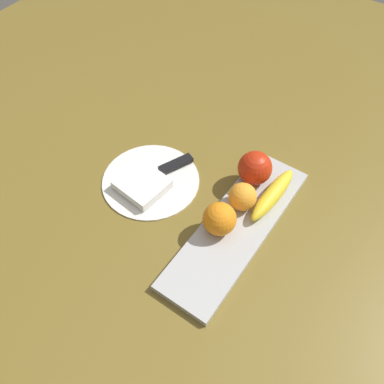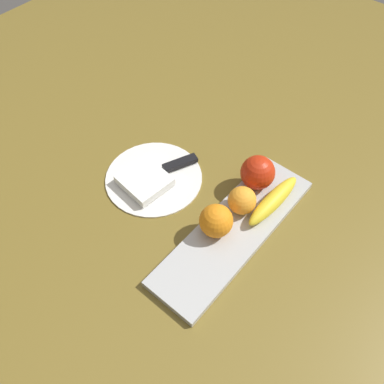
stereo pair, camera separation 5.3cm
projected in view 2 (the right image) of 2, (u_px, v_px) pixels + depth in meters
The scene contains 9 objects.
ground_plane at pixel (225, 242), 0.91m from camera, with size 2.40×2.40×0.00m, color brown.
fruit_tray at pixel (234, 231), 0.92m from camera, with size 0.45×0.13×0.02m, color #B3B5B6.
apple at pixel (258, 173), 0.96m from camera, with size 0.08×0.08×0.08m, color red.
banana at pixel (273, 200), 0.93m from camera, with size 0.18×0.04×0.04m, color yellow.
orange_near_apple at pixel (242, 200), 0.92m from camera, with size 0.06×0.06×0.06m, color orange.
orange_near_banana at pixel (216, 221), 0.88m from camera, with size 0.07×0.07×0.07m, color orange.
dinner_plate at pixel (154, 177), 1.02m from camera, with size 0.24×0.24×0.01m, color white.
folded_napkin at pixel (145, 181), 0.99m from camera, with size 0.10×0.11×0.02m, color white.
knife at pixel (175, 165), 1.03m from camera, with size 0.17×0.09×0.01m.
Camera 2 is at (0.41, 0.25, 0.79)m, focal length 38.55 mm.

